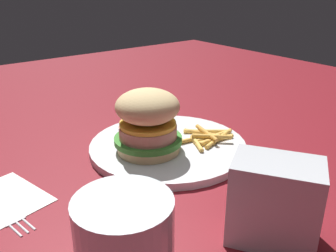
% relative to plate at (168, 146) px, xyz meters
% --- Properties ---
extents(ground_plane, '(1.60, 1.60, 0.00)m').
position_rel_plate_xyz_m(ground_plane, '(-0.02, 0.01, -0.01)').
color(ground_plane, maroon).
extents(plate, '(0.25, 0.25, 0.01)m').
position_rel_plate_xyz_m(plate, '(0.00, 0.00, 0.00)').
color(plate, silver).
rests_on(plate, ground_plane).
extents(sandwich, '(0.11, 0.11, 0.10)m').
position_rel_plate_xyz_m(sandwich, '(-0.04, -0.00, 0.06)').
color(sandwich, tan).
rests_on(sandwich, plate).
extents(fries_pile, '(0.12, 0.08, 0.01)m').
position_rel_plate_xyz_m(fries_pile, '(0.06, -0.03, 0.01)').
color(fries_pile, '#E5B251').
rests_on(fries_pile, plate).
extents(napkin_dispenser, '(0.10, 0.11, 0.09)m').
position_rel_plate_xyz_m(napkin_dispenser, '(-0.05, -0.24, 0.04)').
color(napkin_dispenser, '#B7BABF').
rests_on(napkin_dispenser, ground_plane).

